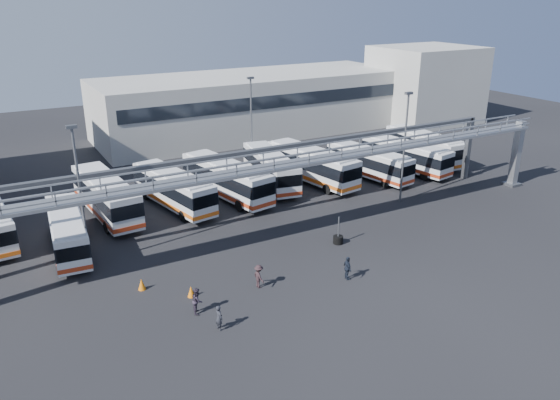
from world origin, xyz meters
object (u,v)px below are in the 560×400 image
bus_2 (106,195)px  light_pole_back (251,120)px  tire_stack (338,239)px  bus_3 (173,188)px  pedestrian_c (259,276)px  bus_7 (369,162)px  pedestrian_a (219,318)px  light_pole_mid (405,142)px  bus_8 (406,155)px  bus_4 (226,178)px  pedestrian_b (197,301)px  bus_5 (271,167)px  bus_1 (67,230)px  bus_6 (312,164)px  pedestrian_d (347,268)px  cone_left (191,291)px  cone_right (142,284)px  bus_9 (424,146)px  light_pole_left (80,190)px

bus_2 → light_pole_back: bearing=13.0°
light_pole_back → tire_stack: 20.63m
bus_3 → pedestrian_c: (0.08, -16.69, -1.02)m
bus_7 → pedestrian_a: size_ratio=6.71×
light_pole_mid → bus_8: bearing=46.2°
bus_4 → bus_2: bearing=164.6°
light_pole_mid → pedestrian_b: (-23.54, -8.68, -4.90)m
bus_3 → bus_5: size_ratio=0.99×
bus_1 → bus_7: 30.70m
tire_stack → bus_3: bearing=122.0°
bus_8 → bus_5: bearing=158.0°
bus_6 → pedestrian_d: bearing=-125.0°
bus_8 → bus_6: bearing=160.4°
pedestrian_d → cone_left: (-10.08, 3.03, -0.46)m
bus_3 → cone_right: 14.89m
bus_4 → bus_9: bus_4 is taller
light_pole_left → light_pole_back: size_ratio=1.00×
light_pole_left → cone_right: (2.27, -5.29, -5.33)m
light_pole_left → bus_1: size_ratio=1.01×
pedestrian_a → bus_7: bearing=-62.1°
bus_8 → pedestrian_a: 34.82m
light_pole_back → bus_4: light_pole_back is taller
bus_6 → bus_9: size_ratio=1.06×
light_pole_left → bus_8: light_pole_left is taller
cone_right → light_pole_left: bearing=113.2°
cone_left → tire_stack: size_ratio=0.34×
bus_4 → cone_right: bearing=-143.2°
bus_4 → pedestrian_d: (0.60, -18.65, -1.09)m
bus_3 → cone_right: (-6.77, -13.19, -1.43)m
light_pole_back → cone_right: bearing=-132.6°
bus_2 → bus_8: bearing=-9.5°
light_pole_back → bus_9: 20.34m
light_pole_mid → cone_left: bearing=-163.8°
bus_1 → bus_7: bus_7 is taller
bus_4 → bus_5: 5.48m
bus_2 → cone_left: 16.62m
bus_3 → bus_5: 10.64m
bus_5 → bus_8: 15.39m
light_pole_left → bus_4: size_ratio=0.87×
pedestrian_c → bus_2: bearing=15.1°
bus_4 → pedestrian_d: bearing=-99.0°
bus_2 → pedestrian_d: bearing=-63.8°
light_pole_mid → bus_7: size_ratio=0.97×
bus_1 → bus_9: size_ratio=0.91×
pedestrian_d → cone_right: (-12.59, 5.48, -0.44)m
bus_1 → cone_right: bearing=-65.2°
bus_2 → bus_9: 35.72m
bus_4 → bus_6: size_ratio=0.99×
bus_8 → cone_right: bearing=-171.4°
light_pole_mid → bus_5: bearing=129.8°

